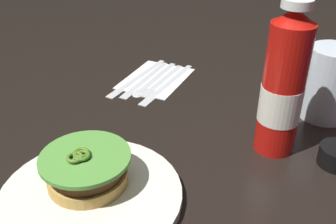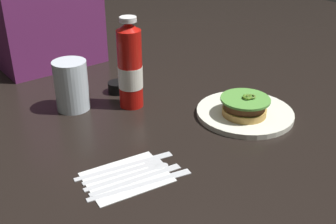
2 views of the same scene
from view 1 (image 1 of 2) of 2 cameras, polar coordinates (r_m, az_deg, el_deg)
name	(u,v)px [view 1 (image 1 of 2)]	position (r m, az deg, el deg)	size (l,w,h in m)	color
ground_plane	(181,148)	(0.64, 1.92, -5.32)	(3.00, 3.00, 0.00)	black
dinner_plate	(91,196)	(0.55, -11.36, -12.13)	(0.25, 0.25, 0.01)	silver
burger_sandwich	(87,169)	(0.54, -12.04, -8.30)	(0.13, 0.13, 0.05)	tan
ketchup_bottle	(283,88)	(0.60, 16.72, 3.44)	(0.07, 0.07, 0.24)	red
water_glass	(329,83)	(0.75, 22.86, 3.94)	(0.09, 0.09, 0.13)	silver
napkin	(156,78)	(0.86, -1.83, 5.05)	(0.16, 0.12, 0.00)	white
table_knife	(135,78)	(0.85, -5.00, 5.00)	(0.22, 0.06, 0.00)	silver
butter_knife	(143,80)	(0.85, -3.75, 4.79)	(0.20, 0.04, 0.00)	silver
spoon_utensil	(150,82)	(0.84, -2.77, 4.47)	(0.19, 0.04, 0.00)	silver
fork_utensil	(159,82)	(0.84, -1.31, 4.54)	(0.18, 0.05, 0.00)	silver
steak_knife	(165,85)	(0.82, -0.47, 4.07)	(0.22, 0.06, 0.00)	silver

